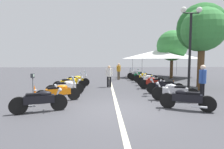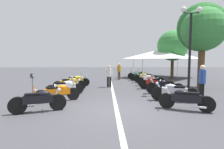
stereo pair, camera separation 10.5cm
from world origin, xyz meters
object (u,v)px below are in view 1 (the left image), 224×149
at_px(motorcycle_right_row_0, 186,99).
at_px(street_lamp_twin_globe, 190,35).
at_px(traffic_cone_1, 35,91).
at_px(motorcycle_right_row_3, 154,82).
at_px(motorcycle_left_row_2, 66,87).
at_px(event_tent, 162,54).
at_px(motorcycle_left_row_4, 76,80).
at_px(roadside_tree_0, 201,28).
at_px(parking_meter, 33,81).
at_px(traffic_cone_2, 173,84).
at_px(motorcycle_left_row_3, 70,83).
at_px(motorcycle_right_row_5, 146,77).
at_px(motorcycle_right_row_1, 174,92).
at_px(motorcycle_right_row_2, 165,86).
at_px(roadside_tree_2, 203,30).
at_px(motorcycle_left_row_1, 59,92).
at_px(motorcycle_left_row_0, 40,100).
at_px(bystander_1, 119,70).
at_px(bystander_2, 109,75).
at_px(bystander_0, 202,80).
at_px(motorcycle_right_row_6, 140,76).
at_px(traffic_cone_0, 200,94).
at_px(roadside_tree_1, 172,46).

relative_size(motorcycle_right_row_0, street_lamp_twin_globe, 0.39).
bearing_deg(traffic_cone_1, motorcycle_right_row_3, -74.76).
bearing_deg(motorcycle_left_row_2, event_tent, 24.27).
xyz_separation_m(motorcycle_left_row_4, roadside_tree_0, (-0.57, -9.09, 3.80)).
height_order(parking_meter, traffic_cone_2, parking_meter).
distance_m(motorcycle_left_row_3, motorcycle_right_row_5, 6.69).
height_order(motorcycle_right_row_0, parking_meter, parking_meter).
bearing_deg(motorcycle_right_row_1, motorcycle_right_row_2, -74.30).
height_order(parking_meter, roadside_tree_2, roadside_tree_2).
relative_size(motorcycle_left_row_1, motorcycle_left_row_4, 0.94).
height_order(motorcycle_left_row_0, bystander_1, bystander_1).
xyz_separation_m(motorcycle_left_row_0, motorcycle_left_row_3, (4.90, -0.18, 0.00)).
bearing_deg(street_lamp_twin_globe, parking_meter, 95.74).
distance_m(motorcycle_right_row_1, roadside_tree_0, 6.76).
bearing_deg(bystander_2, bystander_0, -149.71).
bearing_deg(motorcycle_left_row_2, motorcycle_right_row_6, 26.37).
xyz_separation_m(motorcycle_left_row_4, motorcycle_right_row_2, (-3.17, -5.64, 0.02)).
xyz_separation_m(motorcycle_right_row_3, bystander_0, (-3.46, -1.38, 0.57)).
bearing_deg(motorcycle_right_row_2, street_lamp_twin_globe, -160.90).
xyz_separation_m(motorcycle_left_row_3, motorcycle_right_row_3, (0.07, -5.57, 0.00)).
relative_size(parking_meter, event_tent, 0.20).
bearing_deg(motorcycle_left_row_2, bystander_2, 23.61).
height_order(motorcycle_right_row_1, street_lamp_twin_globe, street_lamp_twin_globe).
distance_m(motorcycle_left_row_1, motorcycle_left_row_3, 3.19).
distance_m(motorcycle_left_row_4, motorcycle_right_row_0, 8.35).
bearing_deg(motorcycle_right_row_1, motorcycle_right_row_5, -71.89).
bearing_deg(roadside_tree_2, bystander_2, 75.27).
relative_size(motorcycle_right_row_5, bystander_0, 1.16).
height_order(street_lamp_twin_globe, bystander_0, street_lamp_twin_globe).
bearing_deg(bystander_1, motorcycle_right_row_1, 151.59).
relative_size(street_lamp_twin_globe, traffic_cone_0, 8.07).
bearing_deg(motorcycle_left_row_2, traffic_cone_0, -35.23).
distance_m(motorcycle_right_row_3, traffic_cone_0, 3.49).
bearing_deg(bystander_1, motorcycle_left_row_3, 107.56).
distance_m(motorcycle_left_row_4, bystander_1, 5.62).
xyz_separation_m(motorcycle_right_row_5, traffic_cone_2, (-2.98, -1.25, -0.19)).
distance_m(motorcycle_left_row_1, bystander_0, 6.88).
bearing_deg(street_lamp_twin_globe, bystander_0, 173.04).
bearing_deg(bystander_2, motorcycle_right_row_0, -167.58).
height_order(parking_meter, bystander_2, bystander_2).
height_order(motorcycle_left_row_3, motorcycle_left_row_4, motorcycle_left_row_3).
relative_size(motorcycle_right_row_3, traffic_cone_1, 3.11).
distance_m(motorcycle_right_row_2, traffic_cone_0, 1.97).
bearing_deg(bystander_0, roadside_tree_0, 117.15).
relative_size(motorcycle_right_row_3, roadside_tree_2, 0.36).
bearing_deg(motorcycle_left_row_1, traffic_cone_2, 2.45).
height_order(motorcycle_left_row_0, roadside_tree_1, roadside_tree_1).
xyz_separation_m(motorcycle_left_row_1, traffic_cone_2, (3.56, -6.95, -0.17)).
bearing_deg(street_lamp_twin_globe, motorcycle_left_row_4, 66.14).
height_order(motorcycle_right_row_3, traffic_cone_1, motorcycle_right_row_3).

